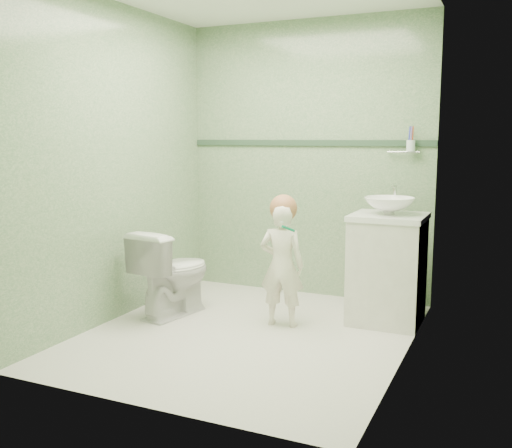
% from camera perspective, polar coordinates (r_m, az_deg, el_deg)
% --- Properties ---
extents(ground, '(2.50, 2.50, 0.00)m').
position_cam_1_polar(ground, '(4.24, -0.85, -10.77)').
color(ground, silver).
rests_on(ground, ground).
extents(room_shell, '(2.50, 2.54, 2.40)m').
position_cam_1_polar(room_shell, '(4.01, -0.88, 5.66)').
color(room_shell, '#6A9268').
rests_on(room_shell, ground).
extents(trim_stripe, '(2.20, 0.02, 0.05)m').
position_cam_1_polar(trim_stripe, '(5.15, 5.02, 7.93)').
color(trim_stripe, '#2D4633').
rests_on(trim_stripe, room_shell).
extents(vanity, '(0.52, 0.50, 0.80)m').
position_cam_1_polar(vanity, '(4.52, 12.72, -4.48)').
color(vanity, beige).
rests_on(vanity, ground).
extents(counter, '(0.54, 0.52, 0.04)m').
position_cam_1_polar(counter, '(4.45, 12.89, 0.68)').
color(counter, white).
rests_on(counter, vanity).
extents(basin, '(0.37, 0.37, 0.13)m').
position_cam_1_polar(basin, '(4.44, 12.92, 1.76)').
color(basin, white).
rests_on(basin, counter).
extents(faucet, '(0.03, 0.13, 0.18)m').
position_cam_1_polar(faucet, '(4.61, 13.41, 2.98)').
color(faucet, silver).
rests_on(faucet, counter).
extents(cup_holder, '(0.26, 0.07, 0.21)m').
position_cam_1_polar(cup_holder, '(4.87, 14.84, 7.42)').
color(cup_holder, silver).
rests_on(cup_holder, room_shell).
extents(toilet, '(0.50, 0.73, 0.69)m').
position_cam_1_polar(toilet, '(4.65, -8.13, -4.69)').
color(toilet, white).
rests_on(toilet, ground).
extents(toddler, '(0.36, 0.26, 0.92)m').
position_cam_1_polar(toddler, '(4.32, 2.54, -4.06)').
color(toddler, silver).
rests_on(toddler, ground).
extents(hair_cap, '(0.20, 0.20, 0.20)m').
position_cam_1_polar(hair_cap, '(4.27, 2.70, 1.55)').
color(hair_cap, '#A76943').
rests_on(hair_cap, toddler).
extents(teal_toothbrush, '(0.11, 0.14, 0.08)m').
position_cam_1_polar(teal_toothbrush, '(4.13, 3.13, -0.39)').
color(teal_toothbrush, '#017C4E').
rests_on(teal_toothbrush, toddler).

